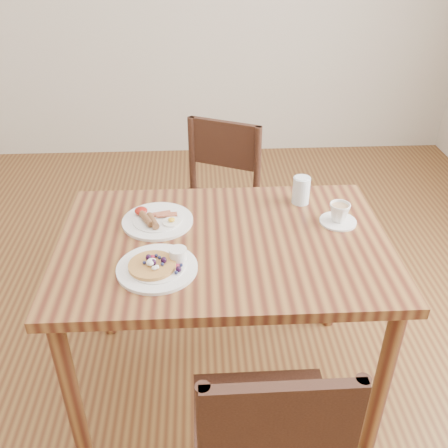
# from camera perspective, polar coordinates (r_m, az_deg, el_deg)

# --- Properties ---
(ground) EXTENTS (5.00, 5.00, 0.00)m
(ground) POSITION_cam_1_polar(r_m,az_deg,el_deg) (2.31, 0.00, -17.43)
(ground) COLOR #5B311A
(ground) RESTS_ON ground
(dining_table) EXTENTS (1.20, 0.80, 0.75)m
(dining_table) POSITION_cam_1_polar(r_m,az_deg,el_deg) (1.86, 0.00, -4.39)
(dining_table) COLOR brown
(dining_table) RESTS_ON ground
(chair_near) EXTENTS (0.42, 0.42, 0.88)m
(chair_near) POSITION_cam_1_polar(r_m,az_deg,el_deg) (1.55, 5.05, -23.28)
(chair_near) COLOR #3B2015
(chair_near) RESTS_ON ground
(chair_far) EXTENTS (0.56, 0.56, 0.88)m
(chair_far) POSITION_cam_1_polar(r_m,az_deg,el_deg) (2.56, -1.04, 2.50)
(chair_far) COLOR #3B2015
(chair_far) RESTS_ON ground
(pancake_plate) EXTENTS (0.27, 0.27, 0.06)m
(pancake_plate) POSITION_cam_1_polar(r_m,az_deg,el_deg) (1.67, -7.53, -4.74)
(pancake_plate) COLOR white
(pancake_plate) RESTS_ON dining_table
(breakfast_plate) EXTENTS (0.27, 0.27, 0.04)m
(breakfast_plate) POSITION_cam_1_polar(r_m,az_deg,el_deg) (1.92, -7.73, 0.46)
(breakfast_plate) COLOR white
(breakfast_plate) RESTS_ON dining_table
(teacup_saucer) EXTENTS (0.14, 0.14, 0.08)m
(teacup_saucer) POSITION_cam_1_polar(r_m,az_deg,el_deg) (1.94, 13.00, 1.07)
(teacup_saucer) COLOR white
(teacup_saucer) RESTS_ON dining_table
(water_glass) EXTENTS (0.07, 0.07, 0.11)m
(water_glass) POSITION_cam_1_polar(r_m,az_deg,el_deg) (2.04, 8.80, 3.83)
(water_glass) COLOR silver
(water_glass) RESTS_ON dining_table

